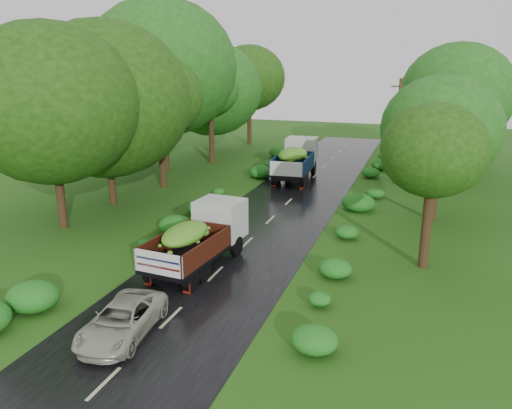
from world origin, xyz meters
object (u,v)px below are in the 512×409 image
at_px(truck_near, 201,235).
at_px(truck_far, 297,158).
at_px(car, 122,320).
at_px(utility_pole, 397,130).

distance_m(truck_near, truck_far, 17.90).
bearing_deg(car, utility_pole, 68.64).
xyz_separation_m(truck_near, utility_pole, (6.99, 19.06, 2.48)).
bearing_deg(car, truck_near, 84.19).
distance_m(truck_near, utility_pole, 20.45).
relative_size(truck_near, car, 1.56).
bearing_deg(truck_far, utility_pole, 6.05).
xyz_separation_m(truck_far, car, (0.25, -24.20, -1.06)).
height_order(truck_near, truck_far, truck_far).
bearing_deg(utility_pole, truck_far, 166.72).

